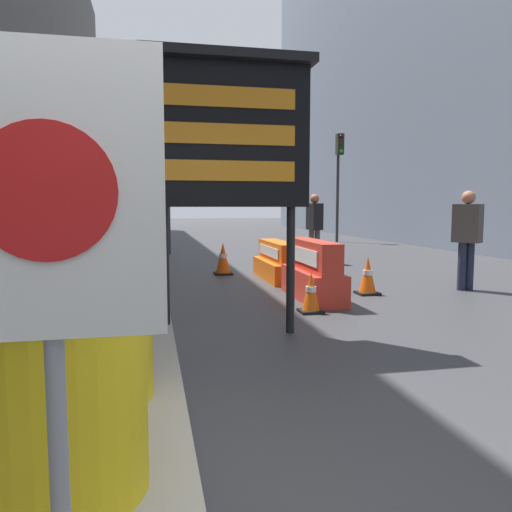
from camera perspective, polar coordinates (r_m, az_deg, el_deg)
barrel_drum_foreground at (r=2.52m, az=-22.17°, el=-14.51°), size 0.87×0.87×0.91m
barrel_drum_middle at (r=3.61m, az=-18.49°, el=-8.29°), size 0.87×0.87×0.91m
warning_sign at (r=1.58m, az=-22.65°, el=2.71°), size 0.68×0.08×1.79m
message_board at (r=5.67m, az=-3.14°, el=13.70°), size 1.93×0.36×3.15m
jersey_barrier_red_striped at (r=8.04m, az=6.49°, el=-1.96°), size 0.56×1.82×0.94m
jersey_barrier_orange_far at (r=10.16m, az=2.54°, el=-0.77°), size 0.63×1.97×0.77m
traffic_cone_near at (r=10.89m, az=-3.78°, el=-0.32°), size 0.39×0.39×0.70m
traffic_cone_mid at (r=7.01m, az=6.30°, el=-4.21°), size 0.32×0.32×0.57m
traffic_cone_far at (r=8.62m, az=12.64°, el=-2.24°), size 0.36×0.36×0.64m
traffic_light_near_curb at (r=15.67m, az=-10.07°, el=10.21°), size 0.28×0.44×3.77m
traffic_light_far_side at (r=21.06m, az=9.46°, el=10.26°), size 0.28×0.45×4.42m
pedestrian_worker at (r=9.52m, az=22.99°, el=2.56°), size 0.50×0.53×1.75m
pedestrian_passerby at (r=13.16m, az=6.70°, el=3.83°), size 0.34×0.50×1.80m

